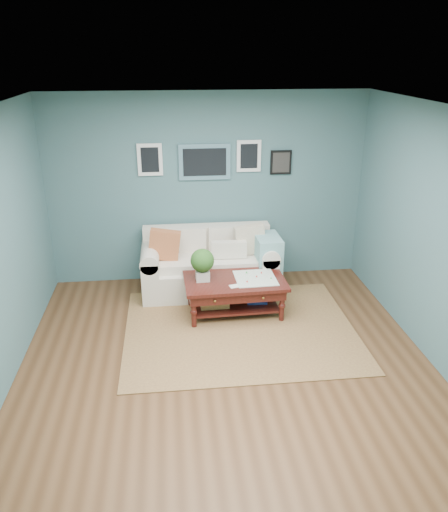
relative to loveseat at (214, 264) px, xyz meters
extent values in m
plane|color=brown|center=(-0.04, -2.03, -0.40)|extent=(5.00, 5.00, 0.00)
plane|color=white|center=(-0.04, -2.03, 2.30)|extent=(5.00, 5.00, 0.00)
cube|color=#446B71|center=(-0.04, 0.47, 0.95)|extent=(4.50, 0.02, 2.70)
cube|color=#446B71|center=(-0.04, -4.53, 0.95)|extent=(4.50, 0.02, 2.70)
cube|color=slate|center=(-0.08, 0.45, 1.35)|extent=(0.72, 0.03, 0.50)
cube|color=black|center=(-0.08, 0.43, 1.35)|extent=(0.60, 0.01, 0.38)
cube|color=white|center=(-0.83, 0.45, 1.40)|extent=(0.34, 0.03, 0.44)
cube|color=white|center=(0.54, 0.45, 1.42)|extent=(0.34, 0.03, 0.44)
cube|color=black|center=(1.00, 0.45, 1.32)|extent=(0.30, 0.03, 0.34)
cube|color=brown|center=(0.20, -1.15, -0.39)|extent=(2.80, 2.24, 0.01)
cube|color=white|center=(-0.08, -0.04, -0.19)|extent=(1.38, 0.86, 0.41)
cube|color=white|center=(-0.08, 0.29, 0.24)|extent=(1.81, 0.21, 0.47)
cube|color=white|center=(-0.89, -0.04, -0.10)|extent=(0.23, 0.86, 0.60)
cube|color=white|center=(0.72, -0.04, -0.10)|extent=(0.23, 0.86, 0.60)
cylinder|color=white|center=(-0.89, -0.04, 0.20)|extent=(0.25, 0.86, 0.25)
cylinder|color=white|center=(0.72, -0.04, 0.20)|extent=(0.25, 0.86, 0.25)
cube|color=white|center=(-0.45, -0.09, 0.07)|extent=(0.70, 0.54, 0.13)
cube|color=white|center=(0.29, -0.09, 0.07)|extent=(0.70, 0.54, 0.13)
cube|color=white|center=(-0.45, 0.18, 0.31)|extent=(0.70, 0.12, 0.35)
cube|color=white|center=(0.29, 0.18, 0.31)|extent=(0.70, 0.12, 0.35)
cube|color=#CA462C|center=(-0.69, -0.08, 0.35)|extent=(0.47, 0.17, 0.46)
cube|color=beige|center=(0.50, -0.02, 0.35)|extent=(0.46, 0.17, 0.45)
cube|color=beige|center=(0.19, -0.13, 0.26)|extent=(0.49, 0.12, 0.23)
cube|color=#73AEAD|center=(0.72, -0.15, 0.05)|extent=(0.33, 0.53, 0.78)
cube|color=black|center=(0.19, -0.73, 0.06)|extent=(1.31, 0.79, 0.04)
cube|color=black|center=(0.19, -0.73, -0.02)|extent=(1.22, 0.70, 0.13)
cube|color=black|center=(0.19, -0.73, -0.28)|extent=(1.11, 0.59, 0.03)
sphere|color=gold|center=(-0.10, -1.08, -0.02)|extent=(0.03, 0.03, 0.03)
sphere|color=gold|center=(0.50, -1.06, -0.02)|extent=(0.03, 0.03, 0.03)
cylinder|color=black|center=(-0.35, -1.03, -0.18)|extent=(0.06, 0.06, 0.44)
cylinder|color=black|center=(0.76, -1.00, -0.18)|extent=(0.06, 0.06, 0.44)
cylinder|color=black|center=(-0.37, -0.45, -0.18)|extent=(0.06, 0.06, 0.44)
cylinder|color=black|center=(0.74, -0.42, -0.18)|extent=(0.06, 0.06, 0.44)
cube|color=beige|center=(-0.21, -0.68, 0.15)|extent=(0.18, 0.18, 0.13)
sphere|color=#25511C|center=(-0.21, -0.68, 0.35)|extent=(0.30, 0.30, 0.30)
cube|color=white|center=(0.46, -0.72, 0.09)|extent=(0.53, 0.53, 0.01)
cube|color=#AC8D47|center=(-0.07, -0.73, -0.16)|extent=(0.37, 0.27, 0.21)
cube|color=#263F96|center=(0.49, -0.70, -0.20)|extent=(0.26, 0.20, 0.12)
camera|label=1|loc=(-0.59, -6.42, 2.81)|focal=35.00mm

